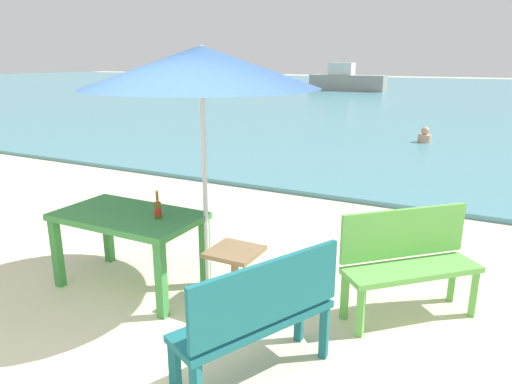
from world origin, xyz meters
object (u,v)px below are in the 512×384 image
(beer_bottle_amber, at_px, (158,209))
(bench_green_left, at_px, (408,257))
(swimmer_person, at_px, (425,136))
(bench_teal_center, at_px, (260,313))
(picnic_table_green, at_px, (129,224))
(boat_barge, at_px, (347,81))
(boat_cargo_ship, at_px, (196,77))
(side_table_wood, at_px, (235,269))
(patio_umbrella, at_px, (201,67))

(beer_bottle_amber, relative_size, bench_green_left, 0.24)
(swimmer_person, bearing_deg, bench_teal_center, -87.95)
(picnic_table_green, xyz_separation_m, boat_barge, (-6.31, 28.21, 0.09))
(bench_teal_center, height_order, boat_cargo_ship, boat_cargo_ship)
(beer_bottle_amber, bearing_deg, bench_teal_center, -26.92)
(picnic_table_green, xyz_separation_m, bench_teal_center, (1.78, -0.70, -0.11))
(bench_teal_center, distance_m, swimmer_person, 10.23)
(side_table_wood, bearing_deg, boat_barge, 104.77)
(patio_umbrella, height_order, boat_cargo_ship, patio_umbrella)
(side_table_wood, relative_size, swimmer_person, 1.32)
(bench_green_left, bearing_deg, bench_teal_center, -117.31)
(boat_cargo_ship, bearing_deg, bench_teal_center, -55.04)
(boat_cargo_ship, bearing_deg, beer_bottle_amber, -56.15)
(picnic_table_green, height_order, boat_barge, boat_barge)
(beer_bottle_amber, distance_m, patio_umbrella, 1.34)
(bench_teal_center, height_order, swimmer_person, bench_teal_center)
(side_table_wood, bearing_deg, beer_bottle_amber, -170.28)
(bench_green_left, xyz_separation_m, boat_barge, (-8.81, 27.52, 0.20))
(picnic_table_green, bearing_deg, patio_umbrella, 23.17)
(bench_teal_center, xyz_separation_m, swimmer_person, (-0.36, 10.22, -0.30))
(picnic_table_green, distance_m, side_table_wood, 1.14)
(side_table_wood, distance_m, bench_teal_center, 1.11)
(bench_teal_center, height_order, bench_green_left, same)
(bench_teal_center, distance_m, boat_barge, 30.03)
(swimmer_person, bearing_deg, picnic_table_green, -98.46)
(bench_green_left, distance_m, boat_cargo_ship, 39.84)
(beer_bottle_amber, xyz_separation_m, swimmer_person, (1.07, 9.49, -0.61))
(patio_umbrella, xyz_separation_m, bench_green_left, (1.81, 0.40, -1.58))
(patio_umbrella, distance_m, boat_cargo_ship, 39.14)
(bench_teal_center, distance_m, bench_green_left, 1.58)
(boat_barge, bearing_deg, bench_teal_center, -74.37)
(beer_bottle_amber, relative_size, patio_umbrella, 0.12)
(beer_bottle_amber, bearing_deg, bench_green_left, 17.35)
(beer_bottle_amber, height_order, bench_green_left, beer_bottle_amber)
(picnic_table_green, relative_size, patio_umbrella, 0.61)
(bench_green_left, relative_size, swimmer_person, 2.72)
(bench_teal_center, distance_m, boat_cargo_ship, 40.55)
(picnic_table_green, height_order, bench_teal_center, bench_teal_center)
(swimmer_person, height_order, boat_barge, boat_barge)
(boat_cargo_ship, bearing_deg, boat_barge, -15.91)
(side_table_wood, bearing_deg, bench_green_left, 21.12)
(beer_bottle_amber, xyz_separation_m, boat_cargo_ship, (-21.80, 32.51, -0.27))
(side_table_wood, height_order, boat_barge, boat_barge)
(swimmer_person, relative_size, boat_barge, 0.08)
(patio_umbrella, relative_size, swimmer_person, 5.61)
(bench_teal_center, bearing_deg, swimmer_person, 92.05)
(bench_teal_center, xyz_separation_m, bench_green_left, (0.72, 1.40, 0.00))
(beer_bottle_amber, height_order, swimmer_person, beer_bottle_amber)
(picnic_table_green, relative_size, side_table_wood, 2.59)
(beer_bottle_amber, height_order, side_table_wood, beer_bottle_amber)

